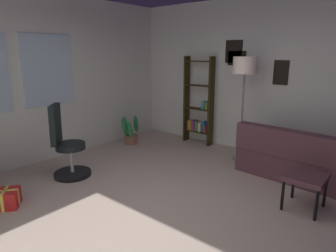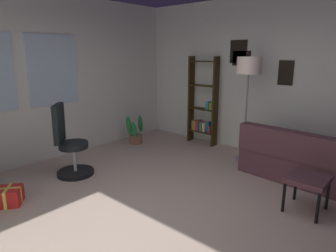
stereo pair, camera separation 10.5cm
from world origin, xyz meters
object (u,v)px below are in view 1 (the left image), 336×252
object	(u,v)px
gift_box_red	(6,199)
potted_plant	(130,132)
floor_lamp	(245,71)
couch	(316,161)
office_chair	(66,149)
footstool	(306,180)
bookshelf	(199,106)

from	to	relation	value
gift_box_red	potted_plant	xyz separation A→B (m)	(2.81, 0.74, 0.13)
potted_plant	floor_lamp	bearing A→B (deg)	-74.47
couch	floor_lamp	size ratio (longest dim) A/B	1.07
office_chair	floor_lamp	distance (m)	3.14
footstool	floor_lamp	xyz separation A→B (m)	(1.12, 1.39, 1.18)
footstool	potted_plant	bearing A→B (deg)	81.97
bookshelf	potted_plant	world-z (taller)	bookshelf
office_chair	potted_plant	world-z (taller)	office_chair
couch	floor_lamp	bearing A→B (deg)	87.63
couch	office_chair	xyz separation A→B (m)	(-2.34, 2.96, 0.16)
bookshelf	potted_plant	distance (m)	1.52
footstool	gift_box_red	distance (m)	3.67
office_chair	potted_plant	distance (m)	1.86
couch	potted_plant	world-z (taller)	couch
gift_box_red	potted_plant	bearing A→B (deg)	14.76
couch	bookshelf	distance (m)	2.47
footstool	bookshelf	size ratio (longest dim) A/B	0.26
couch	bookshelf	xyz separation A→B (m)	(0.40, 2.39, 0.50)
couch	potted_plant	bearing A→B (deg)	99.18
floor_lamp	couch	bearing A→B (deg)	-92.37
couch	footstool	world-z (taller)	couch
bookshelf	gift_box_red	bearing A→B (deg)	175.13
bookshelf	floor_lamp	world-z (taller)	floor_lamp
gift_box_red	office_chair	world-z (taller)	office_chair
footstool	office_chair	bearing A→B (deg)	112.33
gift_box_red	potted_plant	distance (m)	2.91
footstool	floor_lamp	world-z (taller)	floor_lamp
couch	office_chair	bearing A→B (deg)	128.26
footstool	potted_plant	size ratio (longest dim) A/B	0.76
office_chair	gift_box_red	bearing A→B (deg)	-166.32
gift_box_red	potted_plant	world-z (taller)	potted_plant
gift_box_red	bookshelf	size ratio (longest dim) A/B	0.23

